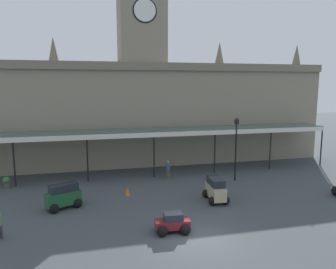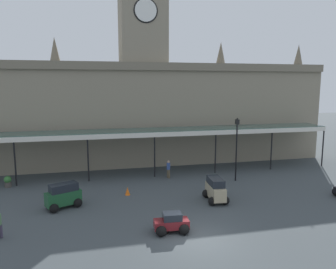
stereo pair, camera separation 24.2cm
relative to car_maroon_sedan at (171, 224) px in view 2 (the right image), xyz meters
The scene contains 10 objects.
ground_plane 1.80m from the car_maroon_sedan, 44.57° to the right, with size 140.00×140.00×0.00m, color #3E4548.
station_building 19.38m from the car_maroon_sedan, 86.19° to the left, with size 40.55×6.49×20.16m.
entrance_canopy 13.56m from the car_maroon_sedan, 84.60° to the left, with size 36.64×3.26×4.34m.
car_maroon_sedan is the anchor object (origin of this frame).
car_green_van 8.54m from the car_maroon_sedan, 140.04° to the left, with size 2.58×2.22×1.77m.
car_beige_van 6.22m from the car_maroon_sedan, 44.20° to the left, with size 1.71×2.46×1.77m.
pedestrian_beside_cars 11.34m from the car_maroon_sedan, 77.72° to the left, with size 0.34×0.38×1.67m.
victorian_lamppost 12.39m from the car_maroon_sedan, 47.27° to the left, with size 0.30×0.30×5.74m.
traffic_cone 7.41m from the car_maroon_sedan, 104.37° to the left, with size 0.40×0.40×0.63m, color orange.
planter_near_kerb 16.34m from the car_maroon_sedan, 135.12° to the left, with size 0.60×0.60×0.96m.
Camera 2 is at (-5.56, -16.50, 8.69)m, focal length 34.83 mm.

